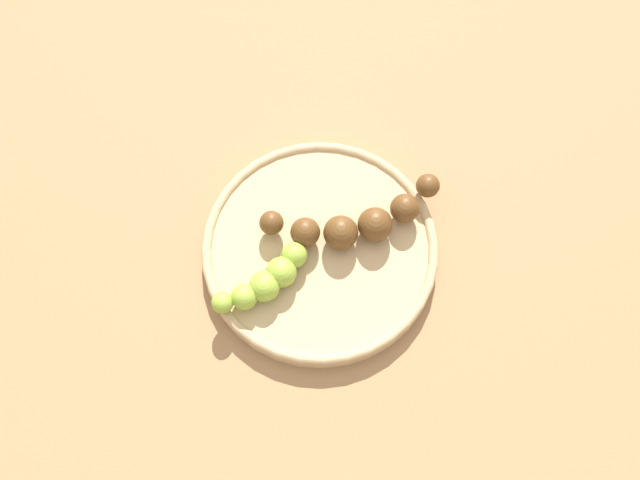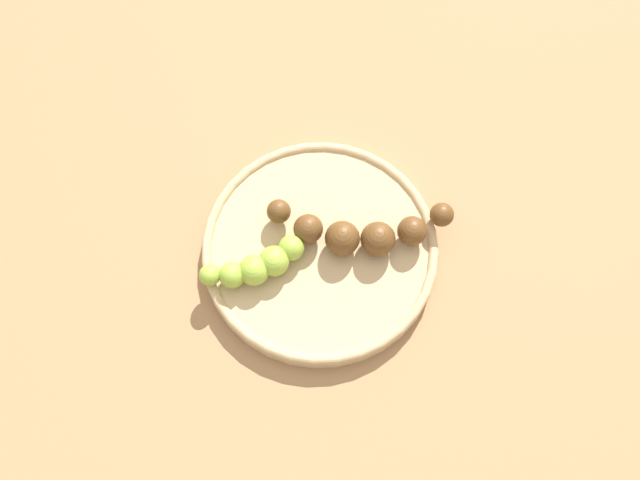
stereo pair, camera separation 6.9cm
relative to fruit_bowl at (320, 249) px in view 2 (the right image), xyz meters
name	(u,v)px [view 2 (the right image)]	position (x,y,z in m)	size (l,w,h in m)	color
ground_plane	(320,253)	(0.00, 0.00, -0.01)	(2.40, 2.40, 0.00)	#936D47
fruit_bowl	(320,249)	(0.00, 0.00, 0.00)	(0.24, 0.24, 0.02)	tan
banana_overripe	(360,231)	(0.02, -0.04, 0.02)	(0.08, 0.18, 0.03)	#593819
banana_green	(262,262)	(-0.03, 0.05, 0.02)	(0.09, 0.10, 0.03)	#8CAD38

